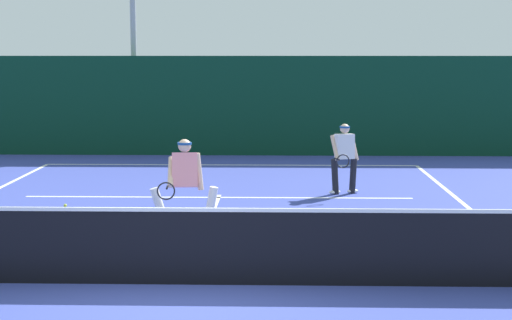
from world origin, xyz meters
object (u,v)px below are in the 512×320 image
player_far (344,156)px  player_near (185,182)px  tennis_ball (65,205)px  tennis_ball_extra (82,210)px

player_far → player_near: bearing=35.0°
tennis_ball → tennis_ball_extra: size_ratio=1.00×
player_far → tennis_ball_extra: bearing=3.9°
player_far → tennis_ball_extra: player_far is taller
player_far → tennis_ball: player_far is taller
player_near → player_far: 4.84m
player_near → player_far: player_near is taller
tennis_ball_extra → player_near: bearing=-39.8°
tennis_ball → tennis_ball_extra: same height
player_far → tennis_ball: size_ratio=23.07×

